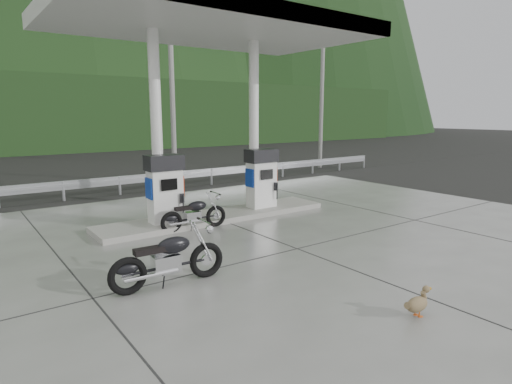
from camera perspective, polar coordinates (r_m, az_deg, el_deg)
ground at (r=10.55m, az=1.89°, el=-6.32°), size 160.00×160.00×0.00m
forecourt_apron at (r=10.54m, az=1.89°, el=-6.27°), size 18.00×14.00×0.02m
pump_island at (r=12.52m, az=-5.17°, el=-3.22°), size 7.00×1.40×0.15m
gas_pump_left at (r=11.60m, az=-12.04°, el=0.42°), size 0.95×0.55×1.80m
gas_pump_right at (r=13.20m, az=0.73°, el=1.85°), size 0.95×0.55×1.80m
canopy_column_left at (r=11.80m, az=-13.14°, el=8.37°), size 0.30×0.30×5.00m
canopy_column_right at (r=13.39m, az=-0.29°, el=8.84°), size 0.30×0.30×5.00m
canopy_roof at (r=12.39m, az=-5.59°, el=21.22°), size 8.50×5.00×0.40m
guardrail at (r=17.28m, az=-14.64°, el=2.33°), size 26.00×0.16×1.42m
road at (r=20.65m, az=-18.13°, el=1.44°), size 60.00×7.00×0.01m
utility_pole_b at (r=19.32m, az=-11.12°, el=13.07°), size 0.22×0.22×8.00m
utility_pole_c at (r=24.54m, az=8.75°, el=12.53°), size 0.22×0.22×8.00m
tree_band at (r=38.46m, az=-27.13°, el=9.22°), size 80.00×6.00×6.00m
forested_hills at (r=68.31m, az=-31.01°, el=6.38°), size 100.00×40.00×140.00m
motorcycle_left at (r=7.79m, az=-11.57°, el=-8.84°), size 2.03×0.73×0.95m
motorcycle_right at (r=11.34m, az=-8.25°, el=-2.98°), size 1.76×0.63×0.82m
duck at (r=7.05m, az=20.67°, el=-13.89°), size 0.53×0.15×0.38m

